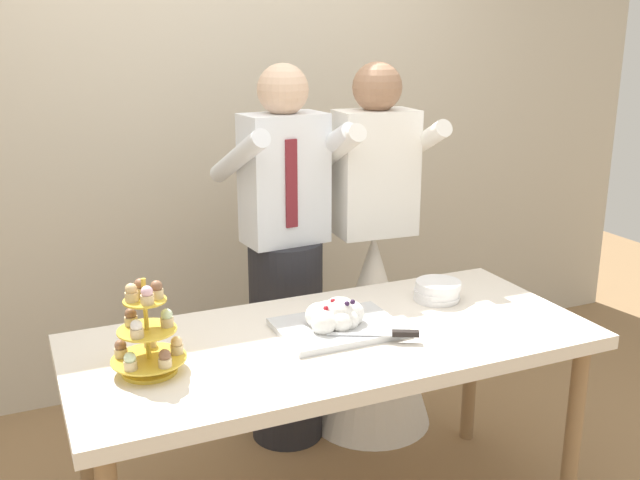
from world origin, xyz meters
TOP-DOWN VIEW (x-y plane):
  - rear_wall at (0.00, 1.43)m, footprint 5.20×0.10m
  - dessert_table at (0.00, 0.00)m, footprint 1.80×0.80m
  - cupcake_stand at (-0.64, -0.03)m, footprint 0.23×0.23m
  - main_cake_tray at (0.03, 0.03)m, footprint 0.42×0.37m
  - plate_stack at (0.51, 0.14)m, footprint 0.18×0.18m
  - person_groom at (0.08, 0.68)m, footprint 0.50×0.52m
  - person_bride at (0.49, 0.63)m, footprint 0.56×0.56m

SIDE VIEW (x-z plane):
  - person_bride at x=0.49m, z-range -0.25..1.41m
  - dessert_table at x=0.00m, z-range 0.31..1.09m
  - person_groom at x=0.08m, z-range -0.08..1.58m
  - plate_stack at x=0.51m, z-range 0.78..0.85m
  - main_cake_tray at x=0.03m, z-range 0.75..0.88m
  - cupcake_stand at x=-0.64m, z-range 0.74..1.05m
  - rear_wall at x=0.00m, z-range 0.00..2.90m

